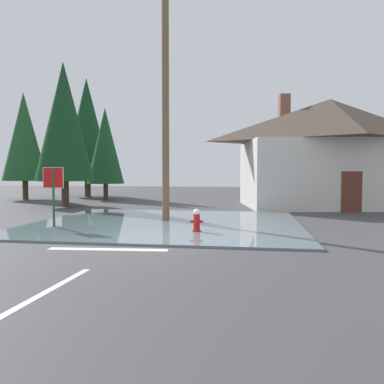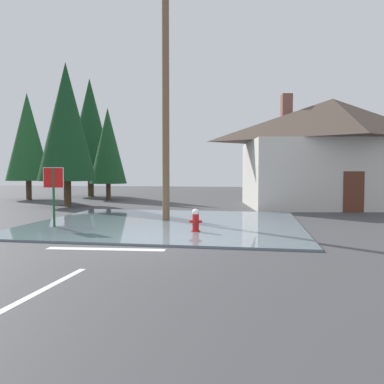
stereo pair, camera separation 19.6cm
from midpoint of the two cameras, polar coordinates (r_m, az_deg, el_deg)
The scene contains 12 objects.
ground_plane at distance 10.82m, azimuth -7.55°, elevation -7.69°, with size 80.00×80.00×0.10m, color #424244.
flood_puddle at distance 14.28m, azimuth -4.15°, elevation -4.72°, with size 9.83×8.68×0.07m, color slate.
lane_stop_bar at distance 9.86m, azimuth -13.23°, elevation -8.48°, with size 3.07×0.30×0.01m, color silver.
lane_center_stripe at distance 6.59m, azimuth -23.38°, elevation -14.46°, with size 3.43×0.14×0.01m, color silver.
stop_sign_near at distance 13.74m, azimuth -20.72°, elevation 0.96°, with size 0.71×0.12×2.13m.
fire_hydrant at distance 12.00m, azimuth 0.25°, elevation -4.48°, with size 0.40×0.34×0.79m.
utility_pole at distance 15.10m, azimuth -4.45°, elevation 15.19°, with size 1.60×0.28×9.92m.
house at distance 22.69m, azimuth 19.90°, elevation 5.87°, with size 10.91×8.03×6.55m.
pine_tree_tall_left at distance 31.46m, azimuth -15.87°, elevation 9.46°, with size 3.77×3.77×9.43m.
pine_tree_mid_left at distance 22.73m, azimuth -19.12°, elevation 10.07°, with size 3.27×3.27×8.17m.
pine_tree_short_left at distance 27.17m, azimuth -13.26°, elevation 6.84°, with size 2.58×2.58×6.46m.
pine_tree_far_center at distance 29.31m, azimuth -24.33°, elevation 7.66°, with size 3.03×3.03×7.59m.
Camera 1 is at (2.89, -10.22, 1.96)m, focal length 35.07 mm.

